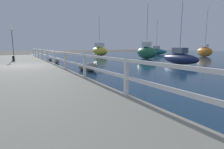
{
  "coord_description": "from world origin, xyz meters",
  "views": [
    {
      "loc": [
        -0.36,
        -13.62,
        1.61
      ],
      "look_at": [
        5.23,
        -3.62,
        -0.24
      ],
      "focal_mm": 28.0,
      "sensor_mm": 36.0,
      "label": 1
    }
  ],
  "objects": [
    {
      "name": "boulder_upstream",
      "position": [
        3.14,
        6.87,
        0.14
      ],
      "size": [
        0.38,
        0.34,
        0.28
      ],
      "color": "#666056",
      "rests_on": "ground"
    },
    {
      "name": "ground_plane",
      "position": [
        0.0,
        0.0,
        0.0
      ],
      "size": [
        120.0,
        120.0,
        0.0
      ],
      "primitive_type": "plane",
      "color": "#4C473D"
    },
    {
      "name": "sailboat_green",
      "position": [
        14.88,
        4.37,
        0.89
      ],
      "size": [
        1.52,
        3.51,
        6.99
      ],
      "rotation": [
        0.0,
        0.0,
        0.06
      ],
      "color": "#236B42",
      "rests_on": "water_surface"
    },
    {
      "name": "boulder_water_edge",
      "position": [
        3.93,
        -3.21,
        0.3
      ],
      "size": [
        0.8,
        0.72,
        0.6
      ],
      "color": "gray",
      "rests_on": "ground"
    },
    {
      "name": "mooring_bollard",
      "position": [
        -0.43,
        4.82,
        0.54
      ],
      "size": [
        0.21,
        0.21,
        0.54
      ],
      "color": "black",
      "rests_on": "dock_walkway"
    },
    {
      "name": "boulder_downstream",
      "position": [
        3.95,
        -2.61,
        0.18
      ],
      "size": [
        0.47,
        0.42,
        0.35
      ],
      "color": "gray",
      "rests_on": "ground"
    },
    {
      "name": "dock_walkway",
      "position": [
        0.0,
        0.0,
        0.13
      ],
      "size": [
        4.74,
        36.0,
        0.27
      ],
      "color": "gray",
      "rests_on": "ground"
    },
    {
      "name": "dock_lamp",
      "position": [
        -0.4,
        9.01,
        2.81
      ],
      "size": [
        0.3,
        0.3,
        3.26
      ],
      "color": "#514C47",
      "rests_on": "dock_walkway"
    },
    {
      "name": "sailboat_orange",
      "position": [
        26.41,
        3.8,
        0.86
      ],
      "size": [
        1.64,
        3.17,
        7.85
      ],
      "rotation": [
        0.0,
        0.0,
        -0.21
      ],
      "color": "orange",
      "rests_on": "water_surface"
    },
    {
      "name": "boulder_near_dock",
      "position": [
        3.68,
        -2.26,
        0.22
      ],
      "size": [
        0.58,
        0.52,
        0.43
      ],
      "color": "gray",
      "rests_on": "ground"
    },
    {
      "name": "sailboat_navy",
      "position": [
        13.05,
        -2.48,
        0.59
      ],
      "size": [
        1.86,
        4.78,
        5.6
      ],
      "rotation": [
        0.0,
        0.0,
        -0.18
      ],
      "color": "#192347",
      "rests_on": "water_surface"
    },
    {
      "name": "sailboat_yellow",
      "position": [
        12.54,
        13.88,
        0.9
      ],
      "size": [
        1.76,
        4.67,
        6.51
      ],
      "rotation": [
        0.0,
        0.0,
        0.06
      ],
      "color": "gold",
      "rests_on": "water_surface"
    },
    {
      "name": "railing",
      "position": [
        2.27,
        0.0,
        0.96
      ],
      "size": [
        0.1,
        32.5,
        1.01
      ],
      "color": "white",
      "rests_on": "dock_walkway"
    },
    {
      "name": "boulder_far_strip",
      "position": [
        3.12,
        3.55,
        0.21
      ],
      "size": [
        0.56,
        0.5,
        0.42
      ],
      "color": "gray",
      "rests_on": "ground"
    },
    {
      "name": "sailboat_teal",
      "position": [
        25.18,
        13.45,
        0.67
      ],
      "size": [
        2.66,
        4.41,
        6.97
      ],
      "rotation": [
        0.0,
        0.0,
        0.4
      ],
      "color": "#1E707A",
      "rests_on": "water_surface"
    }
  ]
}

